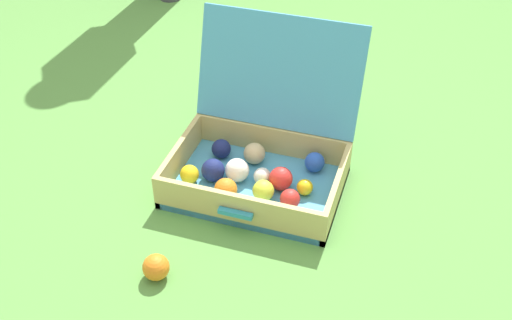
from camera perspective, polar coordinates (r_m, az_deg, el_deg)
name	(u,v)px	position (r m, az deg, el deg)	size (l,w,h in m)	color
ground_plane	(256,194)	(2.08, -0.01, -3.12)	(16.00, 16.00, 0.00)	#569342
open_suitcase	(260,153)	(2.07, 0.40, 0.63)	(0.56, 0.54, 0.50)	#4799C6
stray_ball_on_grass	(156,267)	(1.82, -9.17, -9.69)	(0.08, 0.08, 0.08)	orange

